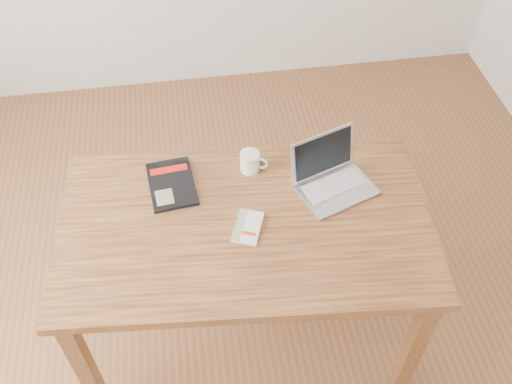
{
  "coord_description": "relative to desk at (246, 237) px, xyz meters",
  "views": [
    {
      "loc": [
        -0.08,
        -1.26,
        2.44
      ],
      "look_at": [
        0.14,
        0.14,
        0.85
      ],
      "focal_mm": 40.0,
      "sensor_mm": 36.0,
      "label": 1
    }
  ],
  "objects": [
    {
      "name": "white_guidebook",
      "position": [
        0.01,
        -0.03,
        0.1
      ],
      "size": [
        0.14,
        0.18,
        0.01
      ],
      "rotation": [
        0.0,
        0.0,
        -0.35
      ],
      "color": "silver",
      "rests_on": "desk"
    },
    {
      "name": "black_guidebook",
      "position": [
        -0.26,
        0.24,
        0.1
      ],
      "size": [
        0.2,
        0.28,
        0.01
      ],
      "rotation": [
        0.0,
        0.0,
        0.1
      ],
      "color": "black",
      "rests_on": "desk"
    },
    {
      "name": "room",
      "position": [
        -0.16,
        -0.08,
        0.69
      ],
      "size": [
        4.04,
        4.04,
        2.7
      ],
      "color": "brown",
      "rests_on": "ground"
    },
    {
      "name": "coffee_mug",
      "position": [
        0.06,
        0.28,
        0.13
      ],
      "size": [
        0.11,
        0.08,
        0.09
      ],
      "rotation": [
        0.0,
        0.0,
        -0.39
      ],
      "color": "white",
      "rests_on": "desk"
    },
    {
      "name": "desk",
      "position": [
        0.0,
        0.0,
        0.0
      ],
      "size": [
        1.48,
        0.93,
        0.75
      ],
      "rotation": [
        0.0,
        0.0,
        -0.09
      ],
      "color": "brown",
      "rests_on": "ground"
    },
    {
      "name": "laptop",
      "position": [
        0.37,
        0.15,
        0.13
      ],
      "size": [
        0.35,
        0.32,
        0.2
      ],
      "rotation": [
        0.0,
        0.0,
        0.35
      ],
      "color": "silver",
      "rests_on": "desk"
    }
  ]
}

